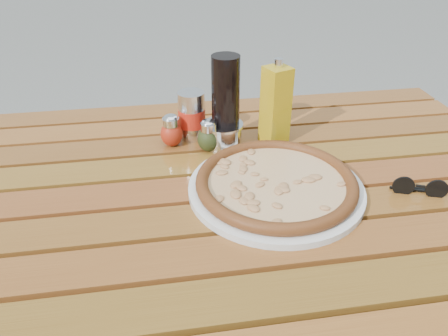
{
  "coord_description": "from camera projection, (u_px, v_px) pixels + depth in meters",
  "views": [
    {
      "loc": [
        -0.12,
        -0.75,
        1.27
      ],
      "look_at": [
        0.0,
        0.02,
        0.78
      ],
      "focal_mm": 35.0,
      "sensor_mm": 36.0,
      "label": 1
    }
  ],
  "objects": [
    {
      "name": "dark_bottle",
      "position": [
        226.0,
        102.0,
        1.02
      ],
      "size": [
        0.08,
        0.08,
        0.22
      ],
      "primitive_type": "cylinder",
      "rotation": [
        0.0,
        0.0,
        -0.3
      ],
      "color": "black",
      "rests_on": "table"
    },
    {
      "name": "sunglasses",
      "position": [
        419.0,
        188.0,
        0.88
      ],
      "size": [
        0.11,
        0.05,
        0.04
      ],
      "rotation": [
        0.0,
        0.0,
        -0.35
      ],
      "color": "black",
      "rests_on": "table"
    },
    {
      "name": "table",
      "position": [
        225.0,
        213.0,
        0.96
      ],
      "size": [
        1.4,
        0.9,
        0.75
      ],
      "color": "#3A200D",
      "rests_on": "ground"
    },
    {
      "name": "soda_can",
      "position": [
        192.0,
        116.0,
        1.08
      ],
      "size": [
        0.09,
        0.09,
        0.12
      ],
      "rotation": [
        0.0,
        0.0,
        0.35
      ],
      "color": "silver",
      "rests_on": "table"
    },
    {
      "name": "olive_oil_cruet",
      "position": [
        276.0,
        105.0,
        1.04
      ],
      "size": [
        0.07,
        0.07,
        0.21
      ],
      "rotation": [
        0.0,
        0.0,
        0.38
      ],
      "color": "#B79313",
      "rests_on": "table"
    },
    {
      "name": "plate",
      "position": [
        276.0,
        188.0,
        0.9
      ],
      "size": [
        0.46,
        0.46,
        0.01
      ],
      "primitive_type": "cylinder",
      "rotation": [
        0.0,
        0.0,
        -0.35
      ],
      "color": "silver",
      "rests_on": "table"
    },
    {
      "name": "parmesan_tin",
      "position": [
        223.0,
        134.0,
        1.05
      ],
      "size": [
        0.11,
        0.11,
        0.07
      ],
      "rotation": [
        0.0,
        0.0,
        0.12
      ],
      "color": "silver",
      "rests_on": "table"
    },
    {
      "name": "oregano_shaker",
      "position": [
        209.0,
        136.0,
        1.03
      ],
      "size": [
        0.06,
        0.06,
        0.08
      ],
      "rotation": [
        0.0,
        0.0,
        0.09
      ],
      "color": "#313B17",
      "rests_on": "table"
    },
    {
      "name": "pepper_shaker",
      "position": [
        171.0,
        131.0,
        1.05
      ],
      "size": [
        0.06,
        0.06,
        0.08
      ],
      "rotation": [
        0.0,
        0.0,
        0.22
      ],
      "color": "#B62C14",
      "rests_on": "table"
    },
    {
      "name": "pizza",
      "position": [
        276.0,
        182.0,
        0.89
      ],
      "size": [
        0.36,
        0.36,
        0.03
      ],
      "rotation": [
        0.0,
        0.0,
        -0.11
      ],
      "color": "beige",
      "rests_on": "plate"
    }
  ]
}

